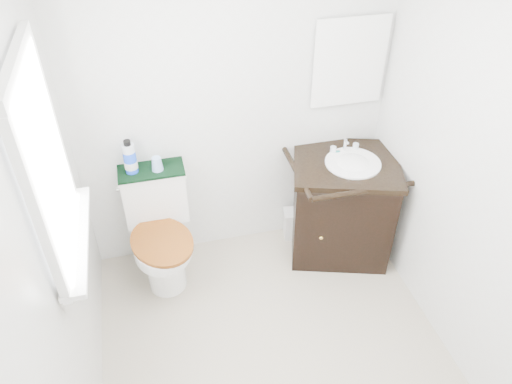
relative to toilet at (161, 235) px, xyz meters
name	(u,v)px	position (x,y,z in m)	size (l,w,h in m)	color
floor	(278,360)	(0.61, -0.97, -0.37)	(2.40, 2.40, 0.00)	#ACA08B
wall_back	(234,107)	(0.61, 0.23, 0.83)	(2.40, 2.40, 0.00)	silver
wall_left	(52,258)	(-0.49, -0.97, 0.83)	(2.40, 2.40, 0.00)	silver
wall_right	(481,187)	(1.71, -0.97, 0.83)	(2.40, 2.40, 0.00)	silver
window	(44,163)	(-0.46, -0.72, 1.18)	(0.02, 0.70, 0.90)	white
mirror	(349,62)	(1.41, 0.21, 1.08)	(0.50, 0.02, 0.60)	silver
toilet	(161,235)	(0.00, 0.00, 0.00)	(0.52, 0.69, 0.85)	white
vanity	(342,204)	(1.36, -0.06, 0.06)	(0.91, 0.84, 0.92)	black
trash_bin	(294,223)	(1.06, 0.13, -0.24)	(0.20, 0.17, 0.26)	white
towel	(151,170)	(0.00, 0.12, 0.48)	(0.45, 0.22, 0.02)	black
mouthwash_bottle	(130,158)	(-0.12, 0.13, 0.61)	(0.09, 0.09, 0.24)	blue
cup	(157,164)	(0.05, 0.11, 0.54)	(0.08, 0.08, 0.10)	#89ADE0
soap_bar	(337,152)	(1.34, 0.07, 0.46)	(0.06, 0.04, 0.02)	#1A7D78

